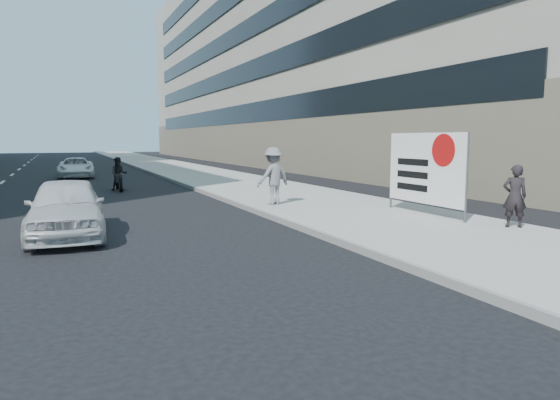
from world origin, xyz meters
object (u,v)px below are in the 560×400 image
pedestrian_woman (515,196)px  protest_banner (425,168)px  white_sedan_near (67,208)px  white_sedan_far (76,168)px  motorcycle (119,176)px  jogger (273,176)px

pedestrian_woman → protest_banner: protest_banner is taller
white_sedan_near → white_sedan_far: bearing=90.6°
pedestrian_woman → white_sedan_far: pedestrian_woman is taller
protest_banner → motorcycle: protest_banner is taller
protest_banner → motorcycle: bearing=120.5°
jogger → protest_banner: size_ratio=0.58×
protest_banner → white_sedan_far: bearing=112.3°
white_sedan_far → jogger: bearing=-69.7°
protest_banner → motorcycle: (-6.72, 11.40, -0.76)m
white_sedan_near → protest_banner: bearing=-5.4°
pedestrian_woman → white_sedan_far: bearing=-34.0°
white_sedan_near → white_sedan_far: 18.68m
motorcycle → pedestrian_woman: bearing=-55.7°
jogger → protest_banner: 4.62m
jogger → pedestrian_woman: bearing=105.3°
jogger → motorcycle: 8.72m
protest_banner → white_sedan_near: size_ratio=0.78×
pedestrian_woman → white_sedan_near: 10.18m
white_sedan_near → pedestrian_woman: bearing=-18.6°
jogger → white_sedan_near: size_ratio=0.46×
motorcycle → white_sedan_near: bearing=-95.7°
protest_banner → white_sedan_near: (-8.90, 1.29, -0.73)m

